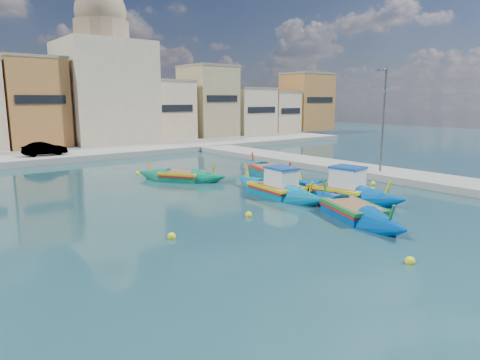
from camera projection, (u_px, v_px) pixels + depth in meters
name	position (u px, v px, depth m)	size (l,w,h in m)	color
ground	(256.00, 249.00, 16.84)	(160.00, 160.00, 0.00)	#122C36
east_quay	(465.00, 186.00, 27.85)	(4.00, 70.00, 0.50)	gray
north_quay	(40.00, 157.00, 41.33)	(80.00, 8.00, 0.60)	gray
north_townhouses	(81.00, 106.00, 50.21)	(83.20, 7.87, 10.19)	beige
church_block	(104.00, 78.00, 52.11)	(10.00, 10.00, 19.10)	beige
quay_street_lamp	(383.00, 120.00, 31.36)	(1.18, 0.16, 8.00)	#595B60
luzzu_turquoise_cabin	(276.00, 190.00, 26.18)	(2.69, 8.81, 2.78)	#006E9E
luzzu_blue_cabin	(340.00, 192.00, 25.44)	(3.00, 8.58, 2.98)	#004DA1
luzzu_cyan_mid	(269.00, 172.00, 33.07)	(4.14, 8.72, 2.51)	#006999
luzzu_green	(181.00, 177.00, 30.97)	(5.49, 6.88, 2.24)	#0A7251
luzzu_blue_south	(353.00, 212.00, 21.28)	(4.91, 8.53, 2.43)	#00479F
mooring_buoys	(210.00, 209.00, 22.71)	(25.59, 23.50, 0.36)	#FEF31A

